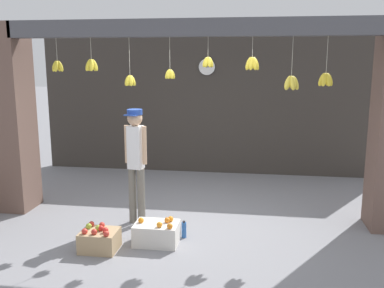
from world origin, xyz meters
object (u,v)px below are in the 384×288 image
shopkeeper (136,157)px  water_bottle (184,230)px  wall_clock (207,67)px  fruit_crate_apples (99,240)px  fruit_crate_oranges (157,233)px

shopkeeper → water_bottle: shopkeeper is taller
wall_clock → fruit_crate_apples: bearing=-102.7°
shopkeeper → wall_clock: wall_clock is taller
fruit_crate_apples → wall_clock: bearing=77.3°
shopkeeper → fruit_crate_apples: (-0.22, -0.97, -0.85)m
fruit_crate_apples → water_bottle: 1.13m
shopkeeper → water_bottle: 1.25m
fruit_crate_apples → fruit_crate_oranges: bearing=23.6°
shopkeeper → water_bottle: size_ratio=7.22×
water_bottle → wall_clock: size_ratio=0.66×
fruit_crate_oranges → fruit_crate_apples: bearing=-156.4°
shopkeeper → fruit_crate_apples: 1.31m
fruit_crate_oranges → wall_clock: (0.23, 3.68, 2.07)m
fruit_crate_oranges → fruit_crate_apples: size_ratio=1.24×
shopkeeper → fruit_crate_oranges: 1.17m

